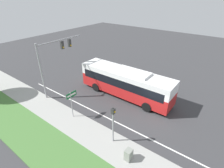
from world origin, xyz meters
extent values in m
plane|color=#38383A|center=(0.00, 0.00, 0.00)|extent=(80.00, 80.00, 0.00)
cube|color=#9E9E99|center=(-6.20, 0.00, 0.06)|extent=(2.80, 80.00, 0.12)
cube|color=silver|center=(-3.60, 0.00, 0.00)|extent=(0.14, 30.00, 0.01)
cube|color=red|center=(0.90, 4.15, 1.14)|extent=(2.57, 11.12, 1.52)
cube|color=white|center=(0.90, 4.15, 2.52)|extent=(2.57, 11.12, 1.25)
cube|color=black|center=(0.90, 4.15, 2.09)|extent=(2.61, 10.23, 0.94)
cube|color=white|center=(0.90, 3.32, 3.27)|extent=(1.80, 3.89, 0.24)
cylinder|color=black|center=(-0.34, 7.60, 0.52)|extent=(0.28, 1.03, 1.03)
cylinder|color=black|center=(2.14, 7.60, 0.52)|extent=(0.28, 1.03, 1.03)
cylinder|color=black|center=(-0.34, 0.70, 0.52)|extent=(0.28, 1.03, 1.03)
cylinder|color=black|center=(2.14, 0.70, 0.52)|extent=(0.28, 1.03, 1.03)
cylinder|color=#939399|center=(-5.05, 11.04, 3.20)|extent=(0.20, 0.20, 6.41)
cylinder|color=#939399|center=(-2.11, 11.04, 6.16)|extent=(5.88, 0.14, 0.14)
cube|color=#2D2D2D|center=(-1.91, 11.04, 5.54)|extent=(0.32, 0.28, 0.90)
sphere|color=yellow|center=(-1.91, 10.86, 5.29)|extent=(0.18, 0.18, 0.18)
cube|color=#2D2D2D|center=(-0.83, 11.04, 5.54)|extent=(0.32, 0.28, 0.90)
sphere|color=yellow|center=(-0.83, 10.86, 5.29)|extent=(0.18, 0.18, 0.18)
cylinder|color=#939399|center=(-5.72, 0.97, 1.68)|extent=(0.12, 0.12, 3.36)
cube|color=#2D2D2D|center=(-5.72, 0.97, 3.14)|extent=(0.28, 0.24, 0.44)
sphere|color=yellow|center=(-5.72, 0.82, 3.14)|extent=(0.14, 0.14, 0.14)
cylinder|color=#939399|center=(-5.55, 5.98, 1.43)|extent=(0.08, 0.08, 2.85)
cube|color=#145B2D|center=(-5.43, 5.98, 2.54)|extent=(1.18, 0.03, 0.52)
cube|color=white|center=(-5.43, 5.97, 2.54)|extent=(1.00, 0.01, 0.18)
cube|color=gray|center=(-6.47, -0.98, 0.58)|extent=(0.56, 0.46, 0.91)
camera|label=1|loc=(-14.10, -5.23, 11.07)|focal=28.00mm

